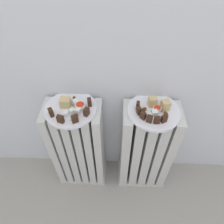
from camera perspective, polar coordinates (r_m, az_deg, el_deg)
ground_plane at (r=1.37m, az=-0.52°, el=-27.11°), size 6.00×6.00×0.00m
radiator_left at (r=1.22m, az=-9.09°, el=-9.62°), size 0.29×0.17×0.62m
radiator_right at (r=1.21m, az=9.17°, el=-10.21°), size 0.29×0.17×0.62m
plate_left at (r=0.97m, az=-11.31°, el=0.89°), size 0.24×0.24×0.01m
plate_right at (r=0.96m, az=11.43°, el=0.24°), size 0.24×0.24×0.01m
dark_cake_slice_left_0 at (r=0.94m, az=-16.46°, el=-0.10°), size 0.03×0.03×0.04m
dark_cake_slice_left_1 at (r=0.90m, az=-14.05°, el=-1.90°), size 0.03×0.02×0.04m
dark_cake_slice_left_2 at (r=0.89m, az=-10.22°, el=-1.88°), size 0.03×0.03×0.04m
dark_cake_slice_left_3 at (r=0.91m, az=-7.06°, el=0.03°), size 0.03×0.03×0.04m
dark_cake_slice_left_4 at (r=0.95m, az=-6.22°, el=2.71°), size 0.02×0.03×0.04m
marble_cake_slice_left_0 at (r=0.96m, az=-12.74°, el=2.62°), size 0.05×0.04×0.04m
turkish_delight_left_0 at (r=0.94m, az=-10.96°, el=0.29°), size 0.03×0.03×0.02m
turkish_delight_left_1 at (r=0.93m, az=-12.61°, el=-0.52°), size 0.02×0.02×0.02m
turkish_delight_left_2 at (r=0.93m, az=-9.29°, el=0.32°), size 0.03×0.03×0.02m
turkish_delight_left_3 at (r=0.97m, az=-9.98°, el=2.66°), size 0.03×0.03×0.03m
medjool_date_left_0 at (r=0.99m, az=-10.38°, el=3.75°), size 0.02×0.03×0.02m
medjool_date_left_1 at (r=0.92m, az=-9.99°, el=-0.98°), size 0.03×0.02×0.02m
jam_bowl_left at (r=0.95m, az=-8.75°, el=1.73°), size 0.05×0.05×0.02m
dark_cake_slice_right_0 at (r=0.94m, az=7.13°, el=1.80°), size 0.02×0.03×0.04m
dark_cake_slice_right_1 at (r=0.92m, az=7.42°, el=0.37°), size 0.02×0.03×0.04m
dark_cake_slice_right_2 at (r=0.90m, az=8.53°, el=-0.94°), size 0.03×0.03×0.04m
dark_cake_slice_right_3 at (r=0.89m, az=10.28°, el=-1.86°), size 0.03×0.02×0.04m
dark_cake_slice_right_4 at (r=0.89m, az=12.31°, el=-2.18°), size 0.02×0.02×0.04m
dark_cake_slice_right_5 at (r=0.90m, az=14.18°, el=-1.83°), size 0.03×0.02×0.04m
marble_cake_slice_right_0 at (r=0.96m, az=11.11°, el=2.81°), size 0.04×0.04×0.05m
marble_cake_slice_right_1 at (r=0.95m, az=14.48°, el=1.77°), size 0.04×0.04×0.05m
turkish_delight_right_0 at (r=0.93m, az=11.60°, el=-0.25°), size 0.03×0.03×0.03m
turkish_delight_right_1 at (r=0.91m, az=10.29°, el=-1.15°), size 0.03×0.03×0.02m
medjool_date_right_0 at (r=1.00m, az=13.95°, el=2.96°), size 0.03×0.02×0.02m
medjool_date_right_1 at (r=0.94m, az=14.63°, el=-0.57°), size 0.02×0.03×0.02m
medjool_date_right_2 at (r=0.94m, az=8.88°, el=0.76°), size 0.03×0.03×0.02m
jam_bowl_right at (r=0.95m, az=12.31°, el=0.81°), size 0.04×0.04×0.02m
fork at (r=0.95m, az=-11.21°, el=0.26°), size 0.03×0.10×0.00m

